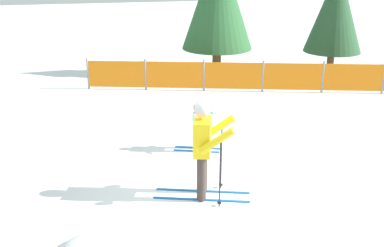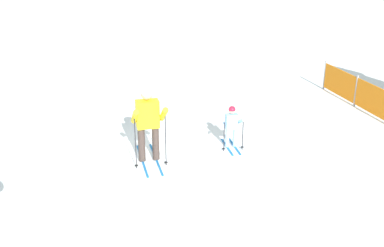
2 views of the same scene
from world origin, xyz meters
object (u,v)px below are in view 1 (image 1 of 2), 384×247
object	(u,v)px
skier_adult	(204,140)
safety_fence	(263,76)
conifer_near	(336,8)
skier_child	(198,124)

from	to	relation	value
skier_adult	safety_fence	xyz separation A→B (m)	(3.12, 5.71, -0.56)
skier_adult	conifer_near	distance (m)	9.58
skier_child	safety_fence	size ratio (longest dim) A/B	0.10
conifer_near	skier_adult	bearing A→B (deg)	-129.66
skier_adult	conifer_near	bearing A→B (deg)	67.78
skier_adult	conifer_near	xyz separation A→B (m)	(6.07, 7.32, 1.11)
skier_adult	skier_child	distance (m)	2.01
safety_fence	conifer_near	bearing A→B (deg)	28.72
skier_adult	safety_fence	distance (m)	6.53
conifer_near	safety_fence	bearing A→B (deg)	-151.28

